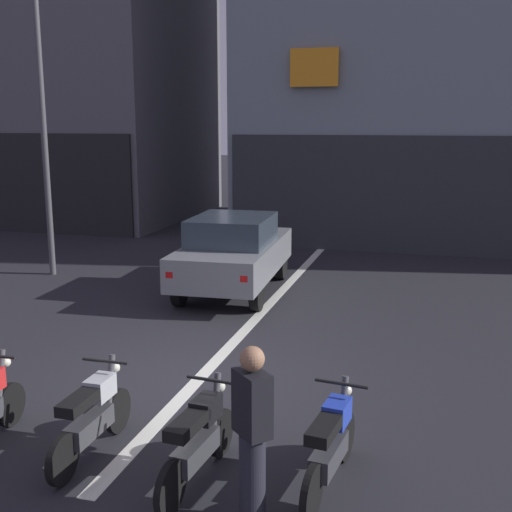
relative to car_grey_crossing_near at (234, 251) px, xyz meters
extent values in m
plane|color=#232328|center=(0.97, -4.73, -0.89)|extent=(120.00, 120.00, 0.00)
cube|color=silver|center=(0.97, 1.27, -0.88)|extent=(0.20, 18.00, 0.01)
cube|color=#56565B|center=(-9.40, 9.42, 6.06)|extent=(9.14, 7.98, 13.89)
cube|color=black|center=(-9.40, 5.38, 0.71)|extent=(8.77, 0.10, 3.20)
cube|color=#292C30|center=(2.52, 5.17, 0.71)|extent=(8.38, 0.10, 3.20)
cube|color=orange|center=(0.69, 5.10, 4.11)|extent=(1.31, 0.16, 1.01)
cylinder|color=black|center=(-0.85, 1.29, -0.57)|extent=(0.22, 0.65, 0.64)
cylinder|color=black|center=(0.70, 1.38, -0.57)|extent=(0.22, 0.65, 0.64)
cylinder|color=black|center=(-0.70, -1.30, -0.57)|extent=(0.22, 0.65, 0.64)
cylinder|color=black|center=(0.84, -1.22, -0.57)|extent=(0.22, 0.65, 0.64)
cube|color=slate|center=(0.00, 0.04, -0.14)|extent=(1.98, 4.19, 0.66)
cube|color=#2D3842|center=(0.01, -0.11, 0.47)|extent=(1.66, 2.05, 0.56)
cube|color=red|center=(-0.59, -2.02, -0.09)|extent=(0.14, 0.07, 0.12)
cube|color=red|center=(0.81, -1.94, -0.09)|extent=(0.14, 0.07, 0.12)
cylinder|color=#47474C|center=(-4.64, 0.38, 2.55)|extent=(0.14, 0.14, 6.87)
cylinder|color=black|center=(-0.69, -6.58, -0.63)|extent=(0.09, 0.52, 0.52)
cylinder|color=#4C4C51|center=(-0.68, -6.73, -0.25)|extent=(0.08, 0.24, 0.70)
sphere|color=silver|center=(-0.69, -6.60, -0.09)|extent=(0.12, 0.12, 0.12)
cylinder|color=black|center=(0.62, -6.38, -0.63)|extent=(0.07, 0.52, 0.52)
cylinder|color=black|center=(0.61, -7.53, -0.63)|extent=(0.07, 0.52, 0.52)
cube|color=#38383D|center=(0.61, -7.01, -0.52)|extent=(0.20, 0.74, 0.22)
cube|color=black|center=(0.61, -7.16, -0.17)|extent=(0.22, 0.60, 0.12)
cube|color=#B2B5BA|center=(0.62, -6.75, -0.19)|extent=(0.22, 0.36, 0.24)
cylinder|color=#4C4C51|center=(0.62, -6.53, -0.25)|extent=(0.07, 0.24, 0.70)
cylinder|color=black|center=(0.62, -6.61, 0.07)|extent=(0.55, 0.04, 0.04)
sphere|color=silver|center=(0.62, -6.41, -0.09)|extent=(0.12, 0.12, 0.12)
cylinder|color=black|center=(1.95, -6.57, -0.63)|extent=(0.12, 0.52, 0.52)
cylinder|color=black|center=(1.85, -7.71, -0.63)|extent=(0.12, 0.52, 0.52)
cube|color=#38383D|center=(1.89, -7.19, -0.52)|extent=(0.26, 0.75, 0.22)
cube|color=black|center=(1.88, -7.35, -0.17)|extent=(0.27, 0.62, 0.12)
cube|color=black|center=(1.92, -6.93, -0.19)|extent=(0.25, 0.38, 0.24)
cylinder|color=#4C4C51|center=(1.93, -6.72, -0.25)|extent=(0.09, 0.24, 0.70)
cylinder|color=black|center=(1.93, -6.80, 0.07)|extent=(0.55, 0.08, 0.04)
sphere|color=silver|center=(1.95, -6.59, -0.09)|extent=(0.12, 0.12, 0.12)
cylinder|color=black|center=(3.25, -6.30, -0.63)|extent=(0.13, 0.52, 0.52)
cylinder|color=black|center=(3.11, -7.44, -0.63)|extent=(0.13, 0.52, 0.52)
cube|color=#38383D|center=(3.17, -6.92, -0.52)|extent=(0.29, 0.76, 0.22)
cube|color=black|center=(3.15, -7.07, -0.17)|extent=(0.29, 0.62, 0.12)
cube|color=#233DB7|center=(3.21, -6.66, -0.19)|extent=(0.26, 0.38, 0.24)
cylinder|color=#4C4C51|center=(3.23, -6.45, -0.25)|extent=(0.10, 0.24, 0.70)
cylinder|color=black|center=(3.22, -6.53, 0.07)|extent=(0.55, 0.10, 0.04)
sphere|color=silver|center=(3.25, -6.32, -0.09)|extent=(0.12, 0.12, 0.12)
cylinder|color=#23232D|center=(2.60, -7.63, -0.46)|extent=(0.24, 0.24, 0.86)
cube|color=black|center=(2.60, -7.63, 0.26)|extent=(0.41, 0.41, 0.58)
sphere|color=#9E7051|center=(2.60, -7.63, 0.67)|extent=(0.22, 0.22, 0.22)
camera|label=1|loc=(4.04, -12.62, 2.66)|focal=45.08mm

